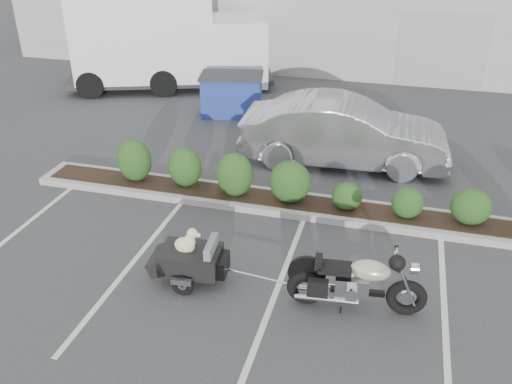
% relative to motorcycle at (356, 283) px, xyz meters
% --- Properties ---
extents(ground, '(90.00, 90.00, 0.00)m').
position_rel_motorcycle_xyz_m(ground, '(-2.50, 0.76, -0.51)').
color(ground, '#38383A').
rests_on(ground, ground).
extents(planter_kerb, '(12.00, 1.00, 0.15)m').
position_rel_motorcycle_xyz_m(planter_kerb, '(-1.50, 2.96, -0.43)').
color(planter_kerb, '#9E9E93').
rests_on(planter_kerb, ground).
extents(building, '(26.00, 10.00, 4.00)m').
position_rel_motorcycle_xyz_m(building, '(-2.50, 17.76, 1.49)').
color(building, '#9EA099').
rests_on(building, ground).
extents(motorcycle, '(2.20, 0.79, 1.27)m').
position_rel_motorcycle_xyz_m(motorcycle, '(0.00, 0.00, 0.00)').
color(motorcycle, black).
rests_on(motorcycle, ground).
extents(pet_trailer, '(1.77, 1.00, 1.05)m').
position_rel_motorcycle_xyz_m(pet_trailer, '(-2.78, 0.02, -0.06)').
color(pet_trailer, black).
rests_on(pet_trailer, ground).
extents(sedan, '(5.08, 2.03, 1.64)m').
position_rel_motorcycle_xyz_m(sedan, '(-0.91, 5.52, 0.32)').
color(sedan, '#B0AFB6').
rests_on(sedan, ground).
extents(dumpster, '(2.11, 1.65, 1.24)m').
position_rel_motorcycle_xyz_m(dumpster, '(-4.66, 8.28, 0.12)').
color(dumpster, navy).
rests_on(dumpster, ground).
extents(delivery_truck, '(7.37, 4.50, 3.22)m').
position_rel_motorcycle_xyz_m(delivery_truck, '(-7.61, 10.41, 1.04)').
color(delivery_truck, white).
rests_on(delivery_truck, ground).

